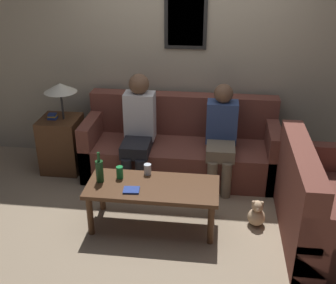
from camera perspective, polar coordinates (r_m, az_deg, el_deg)
ground_plane at (r=4.69m, az=1.14°, el=-6.91°), size 16.00×16.00×0.00m
wall_back at (r=5.01m, az=2.37°, el=11.51°), size 9.00×0.08×2.60m
couch_main at (r=4.96m, az=1.76°, el=-0.84°), size 2.21×0.80×0.90m
couch_side at (r=4.12m, az=20.25°, el=-8.53°), size 0.80×1.37×0.90m
coffee_table at (r=4.00m, az=-2.09°, el=-6.63°), size 1.24×0.54×0.45m
side_table_with_lamp at (r=5.15m, az=-14.18°, el=0.41°), size 0.47×0.45×1.09m
wine_bottle at (r=4.03m, az=-9.26°, el=-3.82°), size 0.07×0.07×0.31m
drinking_glass at (r=4.13m, az=-2.78°, el=-3.70°), size 0.07×0.07×0.11m
book_stack at (r=3.89m, az=-4.98°, el=-6.51°), size 0.16×0.13×0.02m
soda_can at (r=4.08m, az=-6.56°, el=-4.11°), size 0.07×0.07×0.12m
person_left at (r=4.71m, az=-4.04°, el=2.22°), size 0.34×0.63×1.22m
person_right at (r=4.66m, az=7.24°, el=1.23°), size 0.34×0.59×1.14m
teddy_bear at (r=4.24m, az=11.91°, el=-9.57°), size 0.17×0.17×0.27m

